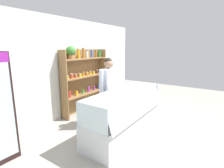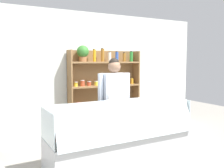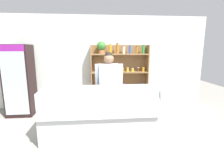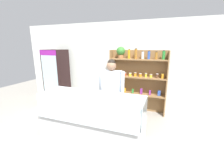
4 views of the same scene
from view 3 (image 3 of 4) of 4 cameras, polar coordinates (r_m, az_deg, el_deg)
The scene contains 6 objects.
ground_plane at distance 3.61m, azimuth -5.93°, elevation -17.69°, with size 12.00×12.00×0.00m, color gray.
back_wall at distance 5.29m, azimuth -6.10°, elevation 6.98°, with size 6.80×0.10×2.70m, color silver.
drinks_fridge at distance 5.21m, azimuth -27.92°, elevation 1.00°, with size 0.66×0.62×1.86m.
shelving_unit at distance 5.17m, azimuth 1.92°, elevation 4.20°, with size 1.68×0.29×1.96m.
deli_display_case at distance 3.60m, azimuth -4.02°, elevation -12.24°, with size 2.23×0.78×1.01m.
shop_clerk at distance 3.97m, azimuth -1.00°, elevation 0.51°, with size 0.63×0.25×1.69m.
Camera 3 is at (0.06, -3.16, 1.76)m, focal length 28.00 mm.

